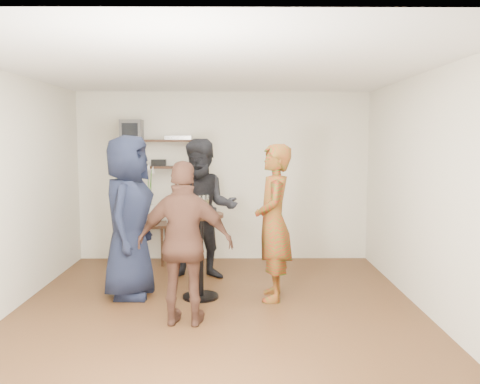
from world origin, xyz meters
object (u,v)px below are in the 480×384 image
(radio, at_px, (159,163))
(person_navy, at_px, (128,217))
(person_plaid, at_px, (273,222))
(person_brown, at_px, (185,244))
(drinks_table, at_px, (200,244))
(dvd_deck, at_px, (179,138))
(side_table, at_px, (151,230))
(crt_monitor, at_px, (132,130))
(person_dark, at_px, (204,209))

(radio, xyz_separation_m, person_navy, (-0.10, -1.80, -0.55))
(person_plaid, bearing_deg, person_navy, -91.47)
(person_navy, bearing_deg, radio, 2.03)
(person_navy, distance_m, person_brown, 1.21)
(radio, xyz_separation_m, drinks_table, (0.76, -1.87, -0.87))
(person_plaid, bearing_deg, dvd_deck, -143.39)
(side_table, distance_m, person_plaid, 2.48)
(crt_monitor, distance_m, side_table, 1.55)
(side_table, distance_m, person_navy, 1.69)
(person_plaid, relative_size, person_dark, 0.97)
(dvd_deck, xyz_separation_m, person_plaid, (1.31, -1.91, -0.99))
(person_dark, bearing_deg, side_table, 134.86)
(person_dark, distance_m, person_brown, 1.72)
(crt_monitor, bearing_deg, person_brown, -68.60)
(dvd_deck, distance_m, radio, 0.49)
(crt_monitor, bearing_deg, person_plaid, -43.38)
(person_brown, bearing_deg, person_dark, -86.56)
(person_plaid, bearing_deg, person_dark, -133.52)
(radio, xyz_separation_m, person_plaid, (1.62, -1.91, -0.61))
(crt_monitor, distance_m, dvd_deck, 0.72)
(person_navy, bearing_deg, person_plaid, -88.53)
(drinks_table, bearing_deg, radio, 112.07)
(drinks_table, relative_size, person_navy, 0.52)
(crt_monitor, relative_size, person_brown, 0.19)
(person_plaid, xyz_separation_m, person_dark, (-0.87, 0.89, 0.03))
(crt_monitor, height_order, person_dark, crt_monitor)
(side_table, xyz_separation_m, person_dark, (0.86, -0.84, 0.44))
(side_table, xyz_separation_m, person_plaid, (1.73, -1.73, 0.41))
(person_navy, bearing_deg, dvd_deck, -7.57)
(dvd_deck, relative_size, person_navy, 0.21)
(person_navy, bearing_deg, person_brown, -135.49)
(person_brown, bearing_deg, person_plaid, -133.05)
(radio, height_order, person_brown, person_brown)
(crt_monitor, relative_size, dvd_deck, 0.80)
(dvd_deck, xyz_separation_m, person_navy, (-0.40, -1.80, -0.93))
(crt_monitor, distance_m, person_plaid, 2.99)
(crt_monitor, bearing_deg, drinks_table, -58.26)
(radio, relative_size, person_plaid, 0.12)
(drinks_table, bearing_deg, person_navy, 174.94)
(person_brown, bearing_deg, person_navy, -44.51)
(dvd_deck, height_order, person_navy, dvd_deck)
(person_navy, bearing_deg, crt_monitor, 14.66)
(person_plaid, relative_size, person_navy, 0.95)
(person_navy, bearing_deg, drinks_table, -90.00)
(dvd_deck, bearing_deg, radio, 180.00)
(crt_monitor, bearing_deg, dvd_deck, 0.00)
(side_table, distance_m, person_dark, 1.28)
(person_plaid, distance_m, person_navy, 1.72)
(drinks_table, bearing_deg, person_dark, 90.84)
(radio, bearing_deg, person_navy, -93.03)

